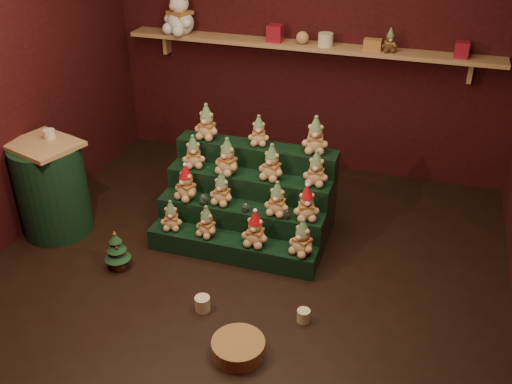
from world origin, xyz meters
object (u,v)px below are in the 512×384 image
(riser_tier_front, at_px, (232,248))
(side_table, at_px, (52,188))
(snow_globe_b, at_px, (246,207))
(mini_christmas_tree, at_px, (117,250))
(snow_globe_a, at_px, (204,199))
(mug_left, at_px, (202,304))
(brown_bear, at_px, (390,41))
(mug_right, at_px, (304,316))
(snow_globe_c, at_px, (287,214))
(white_bear, at_px, (180,8))
(wicker_basket, at_px, (238,348))

(riser_tier_front, xyz_separation_m, side_table, (-1.58, -0.08, 0.32))
(snow_globe_b, relative_size, mini_christmas_tree, 0.22)
(snow_globe_a, height_order, mug_left, snow_globe_a)
(brown_bear, bearing_deg, mug_right, -111.97)
(riser_tier_front, relative_size, side_table, 1.67)
(snow_globe_c, xyz_separation_m, brown_bear, (0.51, 1.54, 1.02))
(mini_christmas_tree, distance_m, white_bear, 2.55)
(mini_christmas_tree, bearing_deg, mug_left, -17.31)
(riser_tier_front, distance_m, mug_right, 0.92)
(mug_left, height_order, wicker_basket, mug_left)
(snow_globe_a, distance_m, mini_christmas_tree, 0.80)
(snow_globe_b, height_order, white_bear, white_bear)
(snow_globe_b, distance_m, side_table, 1.67)
(wicker_basket, bearing_deg, riser_tier_front, 112.36)
(side_table, xyz_separation_m, mug_right, (2.32, -0.48, -0.37))
(snow_globe_a, xyz_separation_m, snow_globe_c, (0.71, 0.00, -0.01))
(riser_tier_front, bearing_deg, wicker_basket, -67.64)
(snow_globe_a, relative_size, mug_left, 0.85)
(snow_globe_a, distance_m, wicker_basket, 1.39)
(wicker_basket, bearing_deg, side_table, 155.33)
(white_bear, bearing_deg, mug_left, -39.60)
(white_bear, bearing_deg, mug_right, -25.87)
(mug_left, xyz_separation_m, brown_bear, (0.90, 2.36, 1.37))
(brown_bear, bearing_deg, mug_left, -128.21)
(snow_globe_b, bearing_deg, snow_globe_c, 0.00)
(snow_globe_a, distance_m, white_bear, 2.10)
(mug_right, relative_size, white_bear, 0.19)
(mini_christmas_tree, relative_size, white_bear, 0.69)
(mini_christmas_tree, bearing_deg, snow_globe_c, 24.86)
(wicker_basket, bearing_deg, mug_left, 139.84)
(snow_globe_a, distance_m, mug_left, 0.95)
(snow_globe_b, distance_m, white_bear, 2.27)
(white_bear, xyz_separation_m, brown_bear, (2.05, 0.00, -0.15))
(snow_globe_c, xyz_separation_m, white_bear, (-1.54, 1.54, 1.17))
(mini_christmas_tree, xyz_separation_m, mug_right, (1.55, -0.15, -0.12))
(side_table, xyz_separation_m, white_bear, (0.45, 1.77, 1.16))
(riser_tier_front, relative_size, snow_globe_c, 16.50)
(riser_tier_front, distance_m, brown_bear, 2.35)
(mini_christmas_tree, xyz_separation_m, mug_left, (0.83, -0.26, -0.12))
(snow_globe_b, distance_m, wicker_basket, 1.25)
(snow_globe_b, distance_m, mini_christmas_tree, 1.07)
(snow_globe_c, bearing_deg, mug_right, -65.38)
(side_table, bearing_deg, riser_tier_front, 19.96)
(snow_globe_b, distance_m, brown_bear, 2.03)
(snow_globe_a, bearing_deg, snow_globe_c, 0.00)
(riser_tier_front, relative_size, brown_bear, 6.89)
(snow_globe_a, bearing_deg, snow_globe_b, 0.00)
(snow_globe_a, xyz_separation_m, white_bear, (-0.83, 1.54, 1.16))
(snow_globe_a, height_order, brown_bear, brown_bear)
(mug_right, relative_size, brown_bear, 0.46)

